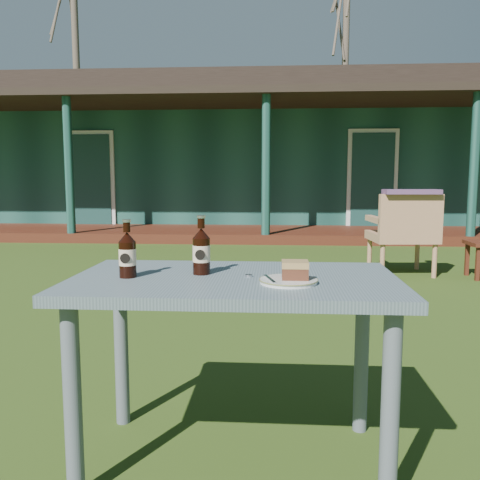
# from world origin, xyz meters

# --- Properties ---
(ground) EXTENTS (80.00, 80.00, 0.00)m
(ground) POSITION_xyz_m (0.00, 0.00, 0.00)
(ground) COLOR #334916
(pavilion) EXTENTS (15.80, 8.30, 3.45)m
(pavilion) POSITION_xyz_m (-0.00, 9.39, 1.61)
(pavilion) COLOR #1B473D
(pavilion) RESTS_ON ground
(tree_left) EXTENTS (0.28, 0.28, 10.50)m
(tree_left) POSITION_xyz_m (-8.00, 17.50, 5.25)
(tree_left) COLOR brown
(tree_left) RESTS_ON ground
(tree_mid) EXTENTS (0.28, 0.28, 9.50)m
(tree_mid) POSITION_xyz_m (3.00, 18.50, 4.75)
(tree_mid) COLOR brown
(tree_mid) RESTS_ON ground
(cafe_table) EXTENTS (1.20, 0.70, 0.72)m
(cafe_table) POSITION_xyz_m (0.00, -1.60, 0.62)
(cafe_table) COLOR slate
(cafe_table) RESTS_ON ground
(plate) EXTENTS (0.20, 0.20, 0.01)m
(plate) POSITION_xyz_m (0.20, -1.70, 0.73)
(plate) COLOR silver
(plate) RESTS_ON cafe_table
(cake_slice) EXTENTS (0.09, 0.09, 0.06)m
(cake_slice) POSITION_xyz_m (0.22, -1.69, 0.77)
(cake_slice) COLOR #512919
(cake_slice) RESTS_ON plate
(fork) EXTENTS (0.05, 0.14, 0.00)m
(fork) POSITION_xyz_m (0.13, -1.71, 0.74)
(fork) COLOR silver
(fork) RESTS_ON plate
(cola_bottle_near) EXTENTS (0.07, 0.07, 0.22)m
(cola_bottle_near) POSITION_xyz_m (-0.13, -1.56, 0.81)
(cola_bottle_near) COLOR black
(cola_bottle_near) RESTS_ON cafe_table
(cola_bottle_far) EXTENTS (0.06, 0.07, 0.21)m
(cola_bottle_far) POSITION_xyz_m (-0.39, -1.64, 0.81)
(cola_bottle_far) COLOR black
(cola_bottle_far) RESTS_ON cafe_table
(bottle_cap) EXTENTS (0.03, 0.03, 0.01)m
(bottle_cap) POSITION_xyz_m (0.05, -1.60, 0.72)
(bottle_cap) COLOR silver
(bottle_cap) RESTS_ON cafe_table
(armchair_left) EXTENTS (0.72, 0.68, 0.91)m
(armchair_left) POSITION_xyz_m (1.58, 2.27, 0.51)
(armchair_left) COLOR tan
(armchair_left) RESTS_ON ground
(floral_throw) EXTENTS (0.60, 0.25, 0.05)m
(floral_throw) POSITION_xyz_m (1.60, 2.09, 0.93)
(floral_throw) COLOR #644068
(floral_throw) RESTS_ON armchair_left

